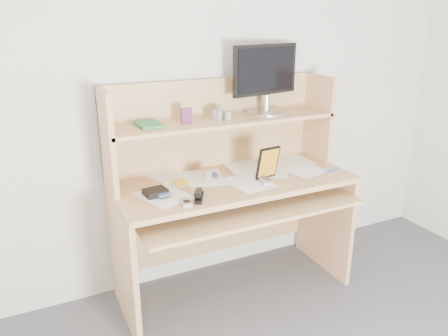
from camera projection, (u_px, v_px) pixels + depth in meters
name	position (u px, v px, depth m)	size (l,w,h in m)	color
back_wall	(212.00, 86.00, 2.66)	(3.60, 0.04, 2.50)	silver
desk	(229.00, 184.00, 2.64)	(1.40, 0.70, 1.30)	tan
paper_clutter	(235.00, 179.00, 2.55)	(1.32, 0.54, 0.01)	white
keyboard	(221.00, 200.00, 2.48)	(0.52, 0.21, 0.03)	black
tv_remote	(264.00, 179.00, 2.52)	(0.05, 0.17, 0.02)	#9B9C97
flip_phone	(186.00, 202.00, 2.20)	(0.05, 0.09, 0.02)	#ACACAF
stapler	(199.00, 195.00, 2.27)	(0.04, 0.14, 0.04)	black
wallet	(155.00, 192.00, 2.32)	(0.12, 0.10, 0.03)	black
sticky_note_pad	(180.00, 183.00, 2.49)	(0.08, 0.08, 0.01)	yellow
digital_camera	(210.00, 175.00, 2.52)	(0.10, 0.04, 0.06)	#B7B7B9
game_case	(268.00, 163.00, 2.52)	(0.14, 0.02, 0.19)	black
blue_pen	(332.00, 170.00, 2.68)	(0.01, 0.01, 0.13)	blue
card_box	(186.00, 116.00, 2.45)	(0.06, 0.02, 0.09)	maroon
shelf_book	(149.00, 125.00, 2.40)	(0.13, 0.18, 0.02)	#2F7651
chip_stack_a	(215.00, 115.00, 2.54)	(0.04, 0.04, 0.06)	black
chip_stack_b	(219.00, 116.00, 2.52)	(0.04, 0.04, 0.06)	white
chip_stack_c	(228.00, 116.00, 2.53)	(0.04, 0.04, 0.05)	black
chip_stack_d	(220.00, 113.00, 2.57)	(0.04, 0.04, 0.07)	silver
monitor	(266.00, 77.00, 2.66)	(0.48, 0.24, 0.42)	#A7A8AC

